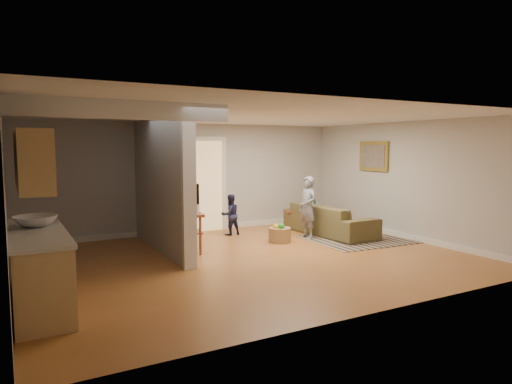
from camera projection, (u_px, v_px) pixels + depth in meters
ground at (253, 259)px, 8.01m from camera, size 7.50×7.50×0.00m
room_shell at (185, 177)px, 7.73m from camera, size 7.54×6.02×2.52m
area_rug at (365, 239)px, 9.77m from camera, size 2.50×1.89×0.01m
sofa at (329, 234)px, 10.28m from camera, size 1.00×2.36×0.68m
coffee_table at (313, 213)px, 11.03m from camera, size 1.35×1.04×0.70m
tv_console at (187, 214)px, 8.68m from camera, size 0.63×1.25×1.02m
speaker_left at (177, 226)px, 8.43m from camera, size 0.11×0.11×1.03m
speaker_right at (166, 221)px, 9.03m from camera, size 0.13×0.13×0.99m
toy_basket at (280, 234)px, 9.42m from camera, size 0.46×0.46×0.41m
child at (307, 238)px, 9.86m from camera, size 0.33×0.49×1.33m
toddler at (230, 235)px, 10.20m from camera, size 0.46×0.37×0.91m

